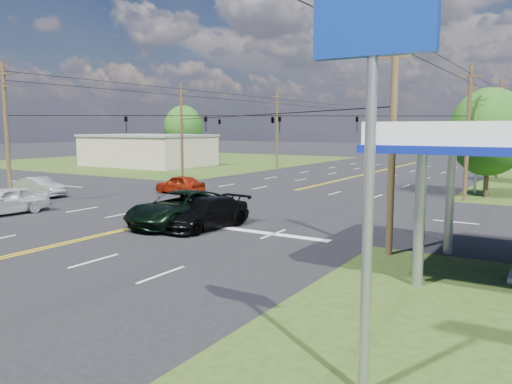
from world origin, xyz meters
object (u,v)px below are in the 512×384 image
Objects in this scene: tree_right_a at (489,132)px; tree_far_l at (183,128)px; pole_ne at (468,132)px; pole_nw at (182,131)px; sedan_silver at (40,187)px; retail_nw at (148,151)px; polesign_se at (372,85)px; pickup_dkgreen at (181,208)px; pole_right_far at (499,128)px; pole_sw at (7,132)px; pole_se at (393,134)px; pole_left_far at (277,128)px; pickup_white at (5,201)px; suv_black at (206,213)px.

tree_right_a is 0.94× the size of tree_far_l.
tree_far_l is (-45.00, 23.00, 0.28)m from pole_ne.
sedan_silver is (-1.83, -14.50, -4.17)m from pole_nw.
pole_nw reaches higher than retail_nw.
sedan_silver is 0.59× the size of polesign_se.
pickup_dkgreen is at bearing -102.52° from sedan_silver.
pole_ne is 21.27m from pickup_dkgreen.
pole_right_far is 43.78m from sedan_silver.
sedan_silver is (-1.83, 3.50, -4.17)m from pole_sw.
pole_se is at bearing -99.33° from sedan_silver.
pole_nw is 1.45× the size of pickup_dkgreen.
pickup_dkgreen is at bearing -68.20° from pole_left_far.
pole_left_far is at bearing 121.01° from polesign_se.
retail_nw is at bearing -78.69° from tree_far_l.
pole_sw is 1.00× the size of pole_nw.
pole_right_far is at bearing 65.40° from pickup_white.
sedan_silver is (-1.83, -33.50, -4.43)m from pole_left_far.
pole_sw is at bearing -145.30° from pole_ne.
pole_right_far reaches higher than tree_right_a.
polesign_se is at bearing -75.59° from pole_se.
pole_left_far is (-26.00, 37.00, 0.25)m from pole_se.
tree_far_l is (-45.00, 41.00, 0.28)m from pole_se.
tree_far_l is 1.33× the size of pickup_dkgreen.
polesign_se is (28.81, -47.94, 0.77)m from pole_left_far.
pole_left_far is at bearing 90.00° from pole_nw.
suv_black is at bearing -119.12° from pole_ne.
suv_black is 1.19× the size of sedan_silver.
pole_nw is 0.95× the size of pole_left_far.
pole_nw and pole_ne have the same top height.
pole_right_far reaches higher than pole_se.
tree_right_a is (27.00, 3.00, -0.05)m from pole_nw.
pole_se is 37.00m from pole_right_far.
tree_far_l is (-2.00, 10.00, 3.19)m from retail_nw.
tree_right_a is 24.28m from pickup_dkgreen.
pole_left_far reaches higher than pole_se.
pole_right_far is 1.22× the size of tree_right_a.
retail_nw is at bearing -160.56° from pole_left_far.
pickup_dkgreen is 11.51m from pickup_white.
pole_ne is 29.09m from polesign_se.
retail_nw is at bearing 139.30° from pickup_dkgreen.
pole_ne is at bearing -64.65° from sedan_silver.
pole_right_far is (26.00, 19.00, 0.25)m from pole_nw.
pole_se is at bearing 11.47° from pickup_white.
pickup_white is (-22.50, -2.53, -4.08)m from pole_se.
tree_right_a reaches higher than suv_black.
pole_nw is 32.20m from pole_right_far.
pickup_white is at bearing -62.67° from tree_far_l.
pole_se is at bearing -34.70° from pole_nw.
pickup_white is 0.65× the size of polesign_se.
suv_black is 0.71× the size of polesign_se.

